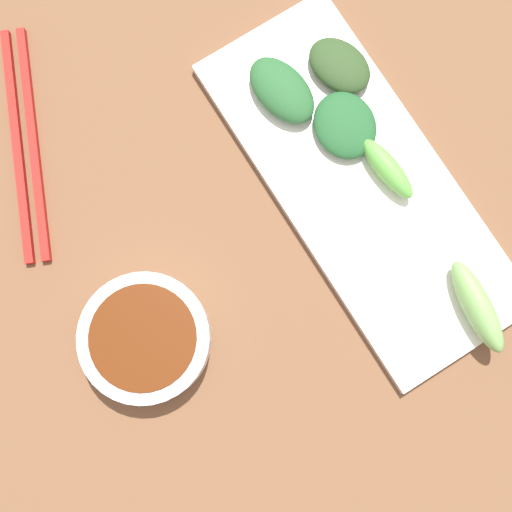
{
  "coord_description": "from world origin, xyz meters",
  "views": [
    {
      "loc": [
        -0.06,
        -0.1,
        0.63
      ],
      "look_at": [
        -0.02,
        -0.03,
        0.05
      ],
      "focal_mm": 46.9,
      "sensor_mm": 36.0,
      "label": 1
    }
  ],
  "objects": [
    {
      "name": "broccoli_leafy_0",
      "position": [
        0.15,
        0.08,
        0.04
      ],
      "size": [
        0.06,
        0.07,
        0.02
      ],
      "primitive_type": "ellipsoid",
      "rotation": [
        0.0,
        0.0,
        0.28
      ],
      "color": "#2B4521",
      "rests_on": "serving_plate"
    },
    {
      "name": "chopsticks",
      "position": [
        -0.14,
        0.18,
        0.02
      ],
      "size": [
        0.11,
        0.22,
        0.01
      ],
      "rotation": [
        0.0,
        0.0,
        -0.4
      ],
      "color": "#B41C17",
      "rests_on": "tabletop"
    },
    {
      "name": "broccoli_leafy_3",
      "position": [
        0.09,
        0.09,
        0.04
      ],
      "size": [
        0.06,
        0.08,
        0.02
      ],
      "primitive_type": "ellipsoid",
      "rotation": [
        0.0,
        0.0,
        0.14
      ],
      "color": "#265A2D",
      "rests_on": "serving_plate"
    },
    {
      "name": "broccoli_leafy_2",
      "position": [
        0.12,
        0.03,
        0.04
      ],
      "size": [
        0.07,
        0.08,
        0.02
      ],
      "primitive_type": "ellipsoid",
      "rotation": [
        0.0,
        0.0,
        -0.18
      ],
      "color": "#21552A",
      "rests_on": "serving_plate"
    },
    {
      "name": "broccoli_stalk_4",
      "position": [
        0.13,
        -0.02,
        0.04
      ],
      "size": [
        0.03,
        0.07,
        0.02
      ],
      "primitive_type": "ellipsoid",
      "rotation": [
        0.0,
        0.0,
        0.09
      ],
      "color": "#5FB345",
      "rests_on": "serving_plate"
    },
    {
      "name": "serving_plate",
      "position": [
        0.1,
        -0.02,
        0.03
      ],
      "size": [
        0.15,
        0.36,
        0.01
      ],
      "primitive_type": "cube",
      "color": "white",
      "rests_on": "tabletop"
    },
    {
      "name": "tabletop",
      "position": [
        0.0,
        0.0,
        0.01
      ],
      "size": [
        2.1,
        2.1,
        0.02
      ],
      "primitive_type": "cube",
      "color": "brown",
      "rests_on": "ground"
    },
    {
      "name": "sauce_bowl",
      "position": [
        -0.14,
        -0.04,
        0.04
      ],
      "size": [
        0.12,
        0.12,
        0.04
      ],
      "color": "white",
      "rests_on": "tabletop"
    },
    {
      "name": "broccoli_stalk_1",
      "position": [
        0.12,
        -0.17,
        0.05
      ],
      "size": [
        0.04,
        0.09,
        0.03
      ],
      "primitive_type": "ellipsoid",
      "rotation": [
        0.0,
        0.0,
        -0.14
      ],
      "color": "#74AB59",
      "rests_on": "serving_plate"
    }
  ]
}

